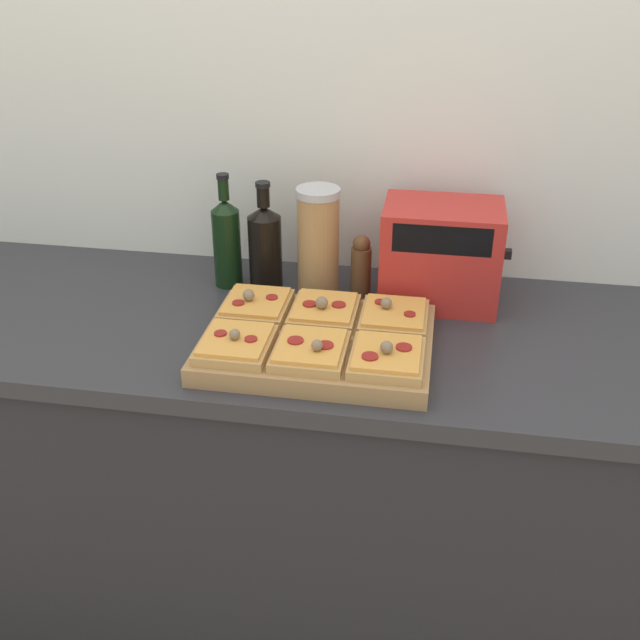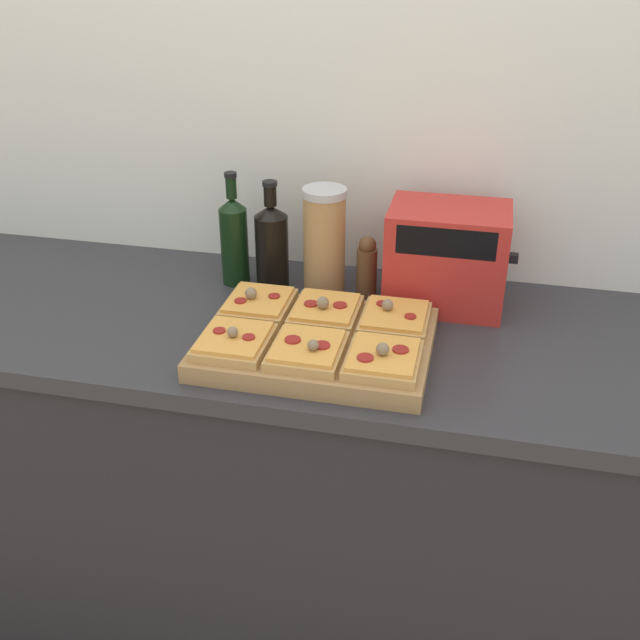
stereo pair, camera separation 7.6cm
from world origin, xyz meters
The scene contains 14 objects.
wall_back centered at (0.00, 0.67, 1.25)m, with size 6.00×0.06×2.50m.
kitchen_counter centered at (0.00, 0.32, 0.47)m, with size 2.63×0.67×0.94m.
cutting_board centered at (0.07, 0.20, 0.96)m, with size 0.47×0.36×0.04m, color #A37A4C.
pizza_slice_back_left centered at (-0.08, 0.29, 0.99)m, with size 0.14×0.16×0.05m.
pizza_slice_back_center centered at (0.07, 0.29, 0.99)m, with size 0.14×0.16×0.05m.
pizza_slice_back_right centered at (0.22, 0.29, 0.99)m, with size 0.14×0.16×0.05m.
pizza_slice_front_left centered at (-0.08, 0.12, 0.99)m, with size 0.14×0.16×0.05m.
pizza_slice_front_center centered at (0.07, 0.12, 0.99)m, with size 0.14×0.16×0.05m.
pizza_slice_front_right centered at (0.22, 0.12, 0.99)m, with size 0.14×0.16×0.05m.
olive_oil_bottle centered at (-0.20, 0.49, 1.05)m, with size 0.07×0.07×0.28m.
wine_bottle centered at (-0.11, 0.49, 1.05)m, with size 0.08×0.08×0.27m.
grain_jar_tall centered at (0.02, 0.49, 1.07)m, with size 0.10×0.10×0.26m.
pepper_mill centered at (0.13, 0.49, 1.01)m, with size 0.05×0.05×0.15m.
toaster_oven centered at (0.31, 0.49, 1.06)m, with size 0.29×0.19×0.24m.
Camera 2 is at (0.38, -1.11, 1.75)m, focal length 42.00 mm.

